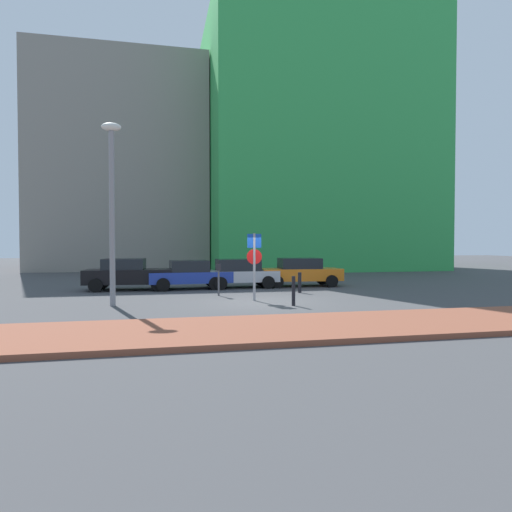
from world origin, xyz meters
The scene contains 13 objects.
ground_plane centered at (0.00, 0.00, 0.00)m, with size 120.00×120.00×0.00m, color #424244.
sidewalk_brick centered at (0.00, -5.62, 0.07)m, with size 40.00×3.64×0.14m, color brown.
parked_car_black centered at (-5.25, 5.80, 0.79)m, with size 4.28×2.20×1.53m.
parked_car_blue centered at (-2.29, 5.63, 0.73)m, with size 4.16×2.08×1.43m.
parked_car_silver centered at (0.21, 5.83, 0.77)m, with size 3.95×2.00×1.46m.
parked_car_orange centered at (3.54, 5.83, 0.78)m, with size 4.32×2.10×1.50m.
parking_sign_post centered at (-0.10, 0.51, 1.68)m, with size 0.60×0.10×2.67m.
parking_meter centered at (-1.26, 2.47, 0.89)m, with size 0.18×0.14×1.38m.
street_lamp centered at (-5.43, 0.17, 3.91)m, with size 0.70×0.36×6.60m.
traffic_bollard_near centered at (0.99, -1.20, 0.54)m, with size 0.13×0.13×1.08m, color black.
traffic_bollard_mid centered at (2.55, 2.87, 0.47)m, with size 0.16×0.16×0.94m, color black.
building_colorful_midrise centered at (10.33, 24.78, 11.30)m, with size 19.66×17.90×22.59m, color green.
building_under_construction centered at (-6.96, 26.95, 9.23)m, with size 14.73×12.32×18.45m, color gray.
Camera 1 is at (-3.77, -16.61, 2.25)m, focal length 31.15 mm.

